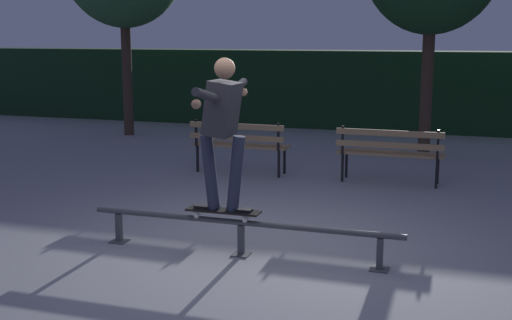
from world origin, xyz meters
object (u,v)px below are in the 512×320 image
at_px(grind_rail, 241,228).
at_px(skateboarder, 223,121).
at_px(skateboard, 223,211).
at_px(park_bench_leftmost, 239,141).
at_px(park_bench_left_center, 390,149).

relative_size(grind_rail, skateboarder, 2.14).
relative_size(skateboard, park_bench_leftmost, 0.49).
distance_m(skateboarder, park_bench_leftmost, 4.07).
distance_m(skateboard, park_bench_leftmost, 3.98).
relative_size(skateboard, skateboarder, 0.50).
height_order(grind_rail, park_bench_leftmost, park_bench_leftmost).
xyz_separation_m(skateboard, park_bench_leftmost, (-1.17, 3.80, 0.08)).
xyz_separation_m(skateboarder, park_bench_leftmost, (-1.17, 3.80, -0.85)).
xyz_separation_m(skateboarder, park_bench_left_center, (1.25, 3.80, -0.85)).
relative_size(skateboard, park_bench_left_center, 0.49).
height_order(grind_rail, park_bench_left_center, park_bench_left_center).
bearing_deg(skateboarder, grind_rail, -0.00).
distance_m(park_bench_leftmost, park_bench_left_center, 2.43).
bearing_deg(park_bench_leftmost, skateboarder, -72.88).
xyz_separation_m(skateboard, park_bench_left_center, (1.26, 3.80, 0.08)).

